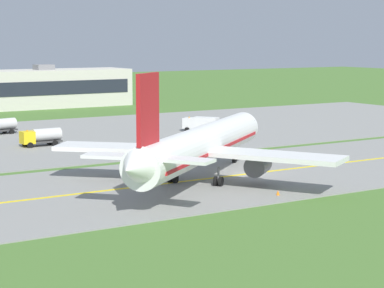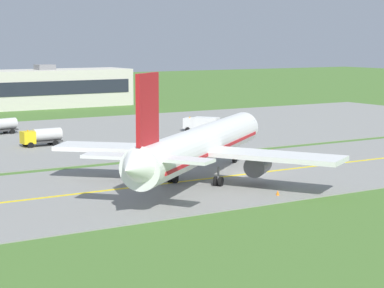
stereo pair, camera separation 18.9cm
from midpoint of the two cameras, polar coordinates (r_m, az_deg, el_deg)
ground_plane at (r=86.64m, az=4.48°, el=-2.37°), size 500.00×500.00×0.00m
taxiway_strip at (r=86.63m, az=4.48°, el=-2.34°), size 240.00×28.00×0.10m
apron_pad at (r=127.09m, az=-3.04°, el=1.01°), size 140.00×52.00×0.10m
taxiway_centreline at (r=86.62m, az=4.48°, el=-2.30°), size 220.00×0.60×0.01m
airplane_lead at (r=80.95m, az=0.69°, el=-0.12°), size 33.26×29.35×12.70m
service_truck_baggage at (r=125.36m, az=0.80°, el=1.60°), size 5.29×6.00×2.60m
service_truck_catering at (r=110.95m, az=-11.51°, el=0.60°), size 6.07×2.53×2.65m
traffic_cone_near_edge at (r=103.24m, az=6.29°, el=-0.53°), size 0.44×0.44×0.60m
traffic_cone_mid_edge at (r=75.11m, az=6.71°, el=-3.79°), size 0.44×0.44×0.60m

